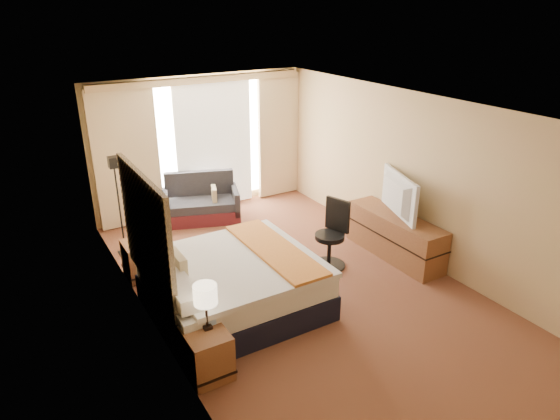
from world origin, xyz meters
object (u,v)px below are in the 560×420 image
nightstand_right (141,259)px  bed (233,284)px  loveseat (201,205)px  lamp_left (205,295)px  media_dresser (395,236)px  floor_lamp (117,187)px  lamp_right (135,214)px  nightstand_left (207,353)px  desk_chair (332,237)px  television (392,195)px

nightstand_right → bed: size_ratio=0.26×
loveseat → lamp_left: lamp_left is taller
media_dresser → nightstand_right: bearing=158.6°
media_dresser → bed: (-2.89, -0.04, 0.02)m
media_dresser → floor_lamp: floor_lamp is taller
loveseat → lamp_right: lamp_right is taller
nightstand_left → bed: 1.30m
loveseat → nightstand_right: bearing=-117.1°
nightstand_left → loveseat: bearing=68.3°
lamp_right → desk_chair: bearing=-23.0°
media_dresser → bed: size_ratio=0.86×
nightstand_right → nightstand_left: bearing=-90.0°
lamp_left → floor_lamp: bearing=91.4°
floor_lamp → nightstand_right: bearing=-88.0°
nightstand_right → media_dresser: (3.70, -1.45, 0.07)m
lamp_left → bed: bearing=51.4°
loveseat → lamp_right: size_ratio=2.47×
bed → loveseat: 3.11m
desk_chair → lamp_right: size_ratio=1.69×
lamp_left → television: size_ratio=0.47×
lamp_left → lamp_right: 2.39m
desk_chair → media_dresser: bearing=-33.4°
lamp_left → nightstand_left: bearing=-130.7°
floor_lamp → desk_chair: bearing=-37.1°
floor_lamp → lamp_left: size_ratio=3.05×
nightstand_left → television: (3.65, 1.14, 0.76)m
nightstand_right → lamp_right: 0.77m
media_dresser → television: (-0.05, 0.09, 0.68)m
bed → floor_lamp: 2.61m
desk_chair → lamp_left: 2.93m
bed → desk_chair: bearing=9.8°
desk_chair → nightstand_left: bearing=-172.2°
nightstand_right → lamp_left: (0.05, -2.44, 0.69)m
desk_chair → bed: bearing=171.0°
bed → lamp_left: 1.35m
nightstand_right → television: 3.97m
nightstand_right → floor_lamp: 1.23m
desk_chair → lamp_right: 2.94m
television → nightstand_left: bearing=126.2°
loveseat → desk_chair: 2.90m
nightstand_right → floor_lamp: size_ratio=0.33×
loveseat → floor_lamp: (-1.62, -0.67, 0.88)m
loveseat → bed: bearing=-85.3°
desk_chair → floor_lamp: bearing=124.0°
bed → floor_lamp: floor_lamp is taller
bed → desk_chair: 1.87m
television → loveseat: bearing=54.4°
loveseat → nightstand_left: bearing=-92.3°
lamp_left → television: television is taller
nightstand_right → television: (3.65, -1.36, 0.76)m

